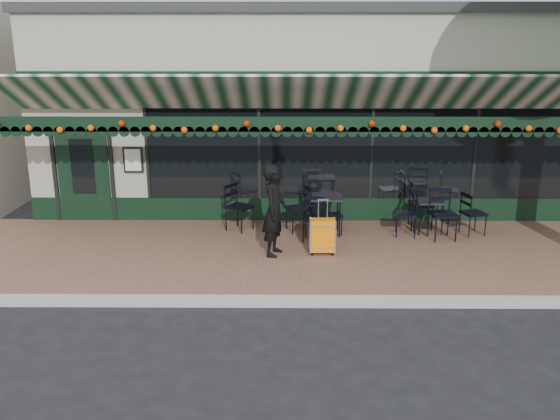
{
  "coord_description": "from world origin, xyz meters",
  "views": [
    {
      "loc": [
        -0.45,
        -8.5,
        3.97
      ],
      "look_at": [
        -0.53,
        1.6,
        1.06
      ],
      "focal_mm": 38.0,
      "sensor_mm": 36.0,
      "label": 1
    }
  ],
  "objects_px": {
    "chair_a_front": "(443,215)",
    "chair_a_extra": "(473,214)",
    "woman": "(274,210)",
    "chair_b_left": "(298,209)",
    "cafe_table_b": "(326,200)",
    "chair_b_front": "(314,219)",
    "chair_a_right": "(421,205)",
    "chair_b_right": "(332,215)",
    "suitcase": "(322,236)",
    "chair_solo": "(239,207)",
    "cafe_table_a": "(429,203)",
    "chair_a_left": "(406,214)"
  },
  "relations": [
    {
      "from": "cafe_table_a",
      "to": "chair_a_left",
      "type": "relative_size",
      "value": 0.76
    },
    {
      "from": "suitcase",
      "to": "chair_a_right",
      "type": "distance_m",
      "value": 2.7
    },
    {
      "from": "chair_a_right",
      "to": "chair_b_right",
      "type": "relative_size",
      "value": 1.3
    },
    {
      "from": "cafe_table_a",
      "to": "chair_a_front",
      "type": "relative_size",
      "value": 0.67
    },
    {
      "from": "chair_b_front",
      "to": "chair_a_right",
      "type": "bearing_deg",
      "value": 29.96
    },
    {
      "from": "woman",
      "to": "suitcase",
      "type": "bearing_deg",
      "value": -73.4
    },
    {
      "from": "cafe_table_b",
      "to": "chair_b_front",
      "type": "distance_m",
      "value": 0.61
    },
    {
      "from": "cafe_table_b",
      "to": "chair_b_front",
      "type": "relative_size",
      "value": 0.9
    },
    {
      "from": "suitcase",
      "to": "chair_a_front",
      "type": "distance_m",
      "value": 2.59
    },
    {
      "from": "cafe_table_a",
      "to": "chair_b_front",
      "type": "relative_size",
      "value": 0.77
    },
    {
      "from": "cafe_table_b",
      "to": "chair_solo",
      "type": "height_order",
      "value": "chair_solo"
    },
    {
      "from": "cafe_table_b",
      "to": "chair_a_extra",
      "type": "bearing_deg",
      "value": -1.35
    },
    {
      "from": "woman",
      "to": "chair_b_front",
      "type": "xyz_separation_m",
      "value": [
        0.76,
        0.79,
        -0.41
      ]
    },
    {
      "from": "chair_a_right",
      "to": "chair_a_front",
      "type": "bearing_deg",
      "value": -156.65
    },
    {
      "from": "chair_a_front",
      "to": "chair_solo",
      "type": "bearing_deg",
      "value": 165.92
    },
    {
      "from": "chair_a_right",
      "to": "cafe_table_a",
      "type": "bearing_deg",
      "value": -155.37
    },
    {
      "from": "chair_b_front",
      "to": "chair_b_left",
      "type": "bearing_deg",
      "value": 124.04
    },
    {
      "from": "cafe_table_b",
      "to": "chair_b_right",
      "type": "distance_m",
      "value": 0.35
    },
    {
      "from": "woman",
      "to": "chair_a_extra",
      "type": "xyz_separation_m",
      "value": [
        4.01,
        1.2,
        -0.4
      ]
    },
    {
      "from": "chair_b_right",
      "to": "chair_b_front",
      "type": "height_order",
      "value": "chair_b_front"
    },
    {
      "from": "woman",
      "to": "chair_b_front",
      "type": "distance_m",
      "value": 1.17
    },
    {
      "from": "cafe_table_b",
      "to": "chair_a_front",
      "type": "xyz_separation_m",
      "value": [
        2.29,
        -0.37,
        -0.2
      ]
    },
    {
      "from": "chair_a_front",
      "to": "chair_b_left",
      "type": "distance_m",
      "value": 2.89
    },
    {
      "from": "chair_b_right",
      "to": "chair_b_front",
      "type": "xyz_separation_m",
      "value": [
        -0.41,
        -0.44,
        0.05
      ]
    },
    {
      "from": "suitcase",
      "to": "chair_b_front",
      "type": "height_order",
      "value": "suitcase"
    },
    {
      "from": "cafe_table_b",
      "to": "chair_solo",
      "type": "xyz_separation_m",
      "value": [
        -1.77,
        0.18,
        -0.22
      ]
    },
    {
      "from": "chair_a_left",
      "to": "chair_a_front",
      "type": "xyz_separation_m",
      "value": [
        0.68,
        -0.23,
        0.06
      ]
    },
    {
      "from": "chair_a_right",
      "to": "chair_solo",
      "type": "xyz_separation_m",
      "value": [
        -3.8,
        -0.19,
        -0.01
      ]
    },
    {
      "from": "suitcase",
      "to": "cafe_table_b",
      "type": "relative_size",
      "value": 1.32
    },
    {
      "from": "chair_a_front",
      "to": "chair_a_extra",
      "type": "height_order",
      "value": "chair_a_front"
    },
    {
      "from": "woman",
      "to": "chair_b_left",
      "type": "bearing_deg",
      "value": -4.1
    },
    {
      "from": "chair_b_front",
      "to": "chair_solo",
      "type": "distance_m",
      "value": 1.64
    },
    {
      "from": "chair_a_right",
      "to": "chair_b_left",
      "type": "relative_size",
      "value": 1.06
    },
    {
      "from": "woman",
      "to": "suitcase",
      "type": "xyz_separation_m",
      "value": [
        0.89,
        0.03,
        -0.5
      ]
    },
    {
      "from": "cafe_table_a",
      "to": "chair_solo",
      "type": "xyz_separation_m",
      "value": [
        -3.9,
        0.08,
        -0.11
      ]
    },
    {
      "from": "cafe_table_a",
      "to": "cafe_table_b",
      "type": "bearing_deg",
      "value": -177.13
    },
    {
      "from": "suitcase",
      "to": "chair_a_front",
      "type": "bearing_deg",
      "value": 19.06
    },
    {
      "from": "chair_a_right",
      "to": "chair_a_extra",
      "type": "height_order",
      "value": "chair_a_right"
    },
    {
      "from": "woman",
      "to": "chair_b_right",
      "type": "height_order",
      "value": "woman"
    },
    {
      "from": "chair_b_right",
      "to": "chair_a_extra",
      "type": "bearing_deg",
      "value": -100.23
    },
    {
      "from": "chair_a_left",
      "to": "chair_b_right",
      "type": "distance_m",
      "value": 1.48
    },
    {
      "from": "cafe_table_b",
      "to": "chair_b_left",
      "type": "xyz_separation_m",
      "value": [
        -0.55,
        0.14,
        -0.23
      ]
    },
    {
      "from": "chair_a_right",
      "to": "chair_b_front",
      "type": "relative_size",
      "value": 1.15
    },
    {
      "from": "chair_a_front",
      "to": "cafe_table_b",
      "type": "bearing_deg",
      "value": 164.52
    },
    {
      "from": "suitcase",
      "to": "chair_a_left",
      "type": "distance_m",
      "value": 2.07
    },
    {
      "from": "cafe_table_b",
      "to": "chair_a_right",
      "type": "bearing_deg",
      "value": 10.3
    },
    {
      "from": "suitcase",
      "to": "chair_a_extra",
      "type": "relative_size",
      "value": 1.18
    },
    {
      "from": "chair_solo",
      "to": "chair_b_right",
      "type": "bearing_deg",
      "value": -64.15
    },
    {
      "from": "chair_a_left",
      "to": "chair_solo",
      "type": "distance_m",
      "value": 3.4
    },
    {
      "from": "chair_a_extra",
      "to": "cafe_table_a",
      "type": "bearing_deg",
      "value": 63.14
    }
  ]
}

